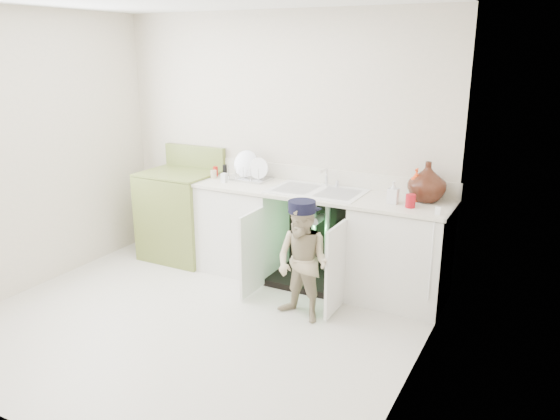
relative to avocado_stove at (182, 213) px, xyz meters
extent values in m
plane|color=#B9B0A3|center=(1.00, -1.18, -0.48)|extent=(3.50, 3.50, 0.00)
cube|color=beige|center=(1.00, 0.32, 0.77)|extent=(3.50, 2.50, 0.02)
cube|color=beige|center=(1.00, -2.68, 0.77)|extent=(3.50, 2.50, 0.02)
cube|color=beige|center=(-0.75, -1.18, 0.77)|extent=(2.50, 3.00, 0.02)
cube|color=beige|center=(2.75, -1.18, 0.77)|extent=(2.50, 3.00, 0.02)
cube|color=white|center=(0.75, 0.02, -0.05)|extent=(0.80, 0.60, 0.86)
cube|color=white|center=(2.35, 0.02, -0.05)|extent=(0.80, 0.60, 0.86)
cube|color=black|center=(1.55, 0.29, -0.05)|extent=(0.80, 0.06, 0.86)
cube|color=black|center=(1.55, 0.02, -0.45)|extent=(0.80, 0.60, 0.06)
cylinder|color=gray|center=(1.48, 0.12, -0.03)|extent=(0.05, 0.05, 0.70)
cylinder|color=gray|center=(1.62, 0.12, -0.03)|extent=(0.05, 0.05, 0.70)
cylinder|color=gray|center=(1.55, 0.07, 0.14)|extent=(0.07, 0.18, 0.07)
cube|color=white|center=(1.15, -0.48, -0.08)|extent=(0.03, 0.40, 0.76)
cube|color=white|center=(1.95, -0.48, -0.08)|extent=(0.02, 0.40, 0.76)
cube|color=white|center=(1.55, 0.02, 0.41)|extent=(2.44, 0.64, 0.03)
cube|color=white|center=(1.55, 0.31, 0.50)|extent=(2.44, 0.02, 0.15)
cube|color=white|center=(1.55, 0.02, 0.42)|extent=(0.85, 0.55, 0.02)
cube|color=gray|center=(1.34, 0.02, 0.43)|extent=(0.34, 0.40, 0.01)
cube|color=gray|center=(1.75, 0.02, 0.43)|extent=(0.34, 0.40, 0.01)
cylinder|color=silver|center=(1.55, 0.24, 0.51)|extent=(0.03, 0.03, 0.17)
cylinder|color=silver|center=(1.55, 0.18, 0.59)|extent=(0.02, 0.14, 0.02)
cylinder|color=silver|center=(1.66, 0.24, 0.46)|extent=(0.04, 0.04, 0.06)
cylinder|color=white|center=(2.68, -0.29, 0.07)|extent=(0.01, 0.01, 0.70)
cube|color=white|center=(2.68, -0.20, 0.45)|extent=(0.04, 0.02, 0.06)
cube|color=silver|center=(0.75, 0.14, 0.43)|extent=(0.43, 0.28, 0.02)
cylinder|color=silver|center=(0.71, 0.16, 0.51)|extent=(0.27, 0.10, 0.26)
cylinder|color=white|center=(0.86, 0.14, 0.50)|extent=(0.21, 0.06, 0.21)
cylinder|color=silver|center=(0.58, 0.04, 0.50)|extent=(0.01, 0.01, 0.12)
cylinder|color=silver|center=(0.67, 0.04, 0.50)|extent=(0.01, 0.01, 0.12)
cylinder|color=silver|center=(0.75, 0.04, 0.50)|extent=(0.01, 0.01, 0.12)
cylinder|color=silver|center=(0.84, 0.04, 0.50)|extent=(0.01, 0.01, 0.12)
cylinder|color=silver|center=(0.92, 0.04, 0.50)|extent=(0.01, 0.01, 0.12)
imported|color=#412112|center=(2.50, 0.16, 0.59)|extent=(0.32, 0.32, 0.34)
imported|color=#FF430D|center=(2.41, 0.12, 0.56)|extent=(0.11, 0.11, 0.28)
imported|color=white|center=(2.27, -0.04, 0.52)|extent=(0.08, 0.09, 0.19)
cylinder|color=#A40E17|center=(2.43, -0.10, 0.48)|extent=(0.08, 0.08, 0.11)
cylinder|color=#AF170F|center=(0.38, 0.10, 0.47)|extent=(0.05, 0.05, 0.10)
cylinder|color=#C2B78E|center=(0.41, 0.02, 0.46)|extent=(0.06, 0.06, 0.08)
cylinder|color=black|center=(0.47, 0.14, 0.48)|extent=(0.04, 0.04, 0.12)
cube|color=silver|center=(0.61, -0.08, 0.47)|extent=(0.05, 0.05, 0.09)
cube|color=olive|center=(0.00, -0.01, -0.03)|extent=(0.74, 0.65, 0.90)
cube|color=olive|center=(0.00, -0.01, 0.44)|extent=(0.74, 0.65, 0.02)
cube|color=olive|center=(0.00, 0.28, 0.56)|extent=(0.74, 0.06, 0.23)
cylinder|color=black|center=(-0.19, -0.17, 0.43)|extent=(0.17, 0.17, 0.02)
cylinder|color=silver|center=(-0.19, -0.17, 0.44)|extent=(0.20, 0.20, 0.01)
cylinder|color=black|center=(-0.19, 0.15, 0.43)|extent=(0.17, 0.17, 0.02)
cylinder|color=silver|center=(-0.19, 0.15, 0.44)|extent=(0.20, 0.20, 0.01)
cylinder|color=black|center=(0.19, -0.17, 0.43)|extent=(0.17, 0.17, 0.02)
cylinder|color=silver|center=(0.19, -0.17, 0.44)|extent=(0.20, 0.20, 0.01)
cylinder|color=black|center=(0.19, 0.15, 0.43)|extent=(0.17, 0.17, 0.02)
cylinder|color=silver|center=(0.19, 0.15, 0.44)|extent=(0.20, 0.20, 0.01)
imported|color=#BFAE89|center=(1.74, -0.69, 0.02)|extent=(0.55, 0.47, 0.99)
cylinder|color=black|center=(1.74, -0.69, 0.48)|extent=(0.26, 0.26, 0.09)
cube|color=black|center=(1.76, -0.59, 0.45)|extent=(0.19, 0.12, 0.01)
cube|color=black|center=(1.58, -0.32, 0.24)|extent=(0.07, 0.01, 0.14)
cube|color=#26F23F|center=(1.58, -0.33, 0.24)|extent=(0.06, 0.00, 0.12)
camera|label=1|loc=(3.48, -4.39, 1.68)|focal=35.00mm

